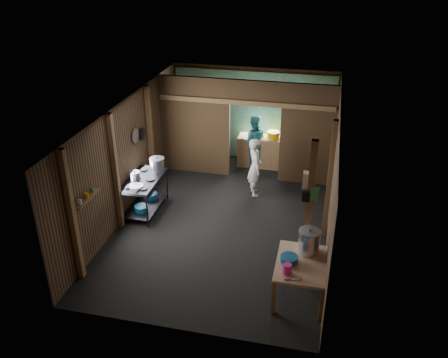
% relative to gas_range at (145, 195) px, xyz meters
% --- Properties ---
extents(floor, '(4.50, 7.00, 0.00)m').
position_rel_gas_range_xyz_m(floor, '(1.88, 0.11, -0.42)').
color(floor, black).
rests_on(floor, ground).
extents(ceiling, '(4.50, 7.00, 0.00)m').
position_rel_gas_range_xyz_m(ceiling, '(1.88, 0.11, 2.18)').
color(ceiling, '#45423F').
rests_on(ceiling, ground).
extents(wall_back, '(4.50, 0.00, 2.60)m').
position_rel_gas_range_xyz_m(wall_back, '(1.88, 3.61, 0.88)').
color(wall_back, brown).
rests_on(wall_back, ground).
extents(wall_front, '(4.50, 0.00, 2.60)m').
position_rel_gas_range_xyz_m(wall_front, '(1.88, -3.39, 0.88)').
color(wall_front, brown).
rests_on(wall_front, ground).
extents(wall_left, '(0.00, 7.00, 2.60)m').
position_rel_gas_range_xyz_m(wall_left, '(-0.37, 0.11, 0.88)').
color(wall_left, brown).
rests_on(wall_left, ground).
extents(wall_right, '(0.00, 7.00, 2.60)m').
position_rel_gas_range_xyz_m(wall_right, '(4.13, 0.11, 0.88)').
color(wall_right, brown).
rests_on(wall_right, ground).
extents(partition_left, '(1.85, 0.10, 2.60)m').
position_rel_gas_range_xyz_m(partition_left, '(0.55, 2.31, 0.88)').
color(partition_left, '#472F18').
rests_on(partition_left, floor).
extents(partition_right, '(1.35, 0.10, 2.60)m').
position_rel_gas_range_xyz_m(partition_right, '(3.46, 2.31, 0.88)').
color(partition_right, '#472F18').
rests_on(partition_right, floor).
extents(partition_header, '(1.30, 0.10, 0.60)m').
position_rel_gas_range_xyz_m(partition_header, '(2.13, 2.31, 1.88)').
color(partition_header, '#472F18').
rests_on(partition_header, wall_back).
extents(turquoise_panel, '(4.40, 0.06, 2.50)m').
position_rel_gas_range_xyz_m(turquoise_panel, '(1.88, 3.55, 0.83)').
color(turquoise_panel, '#70C0B3').
rests_on(turquoise_panel, wall_back).
extents(back_counter, '(1.20, 0.50, 0.85)m').
position_rel_gas_range_xyz_m(back_counter, '(2.18, 3.06, 0.01)').
color(back_counter, olive).
rests_on(back_counter, floor).
extents(wall_clock, '(0.20, 0.03, 0.20)m').
position_rel_gas_range_xyz_m(wall_clock, '(2.13, 3.51, 1.48)').
color(wall_clock, beige).
rests_on(wall_clock, wall_back).
extents(post_left_a, '(0.10, 0.12, 2.60)m').
position_rel_gas_range_xyz_m(post_left_a, '(-0.30, -2.49, 0.88)').
color(post_left_a, olive).
rests_on(post_left_a, floor).
extents(post_left_b, '(0.10, 0.12, 2.60)m').
position_rel_gas_range_xyz_m(post_left_b, '(-0.30, -0.69, 0.88)').
color(post_left_b, olive).
rests_on(post_left_b, floor).
extents(post_left_c, '(0.10, 0.12, 2.60)m').
position_rel_gas_range_xyz_m(post_left_c, '(-0.30, 1.31, 0.88)').
color(post_left_c, olive).
rests_on(post_left_c, floor).
extents(post_right, '(0.10, 0.12, 2.60)m').
position_rel_gas_range_xyz_m(post_right, '(4.06, -0.09, 0.88)').
color(post_right, olive).
rests_on(post_right, floor).
extents(post_free, '(0.12, 0.12, 2.60)m').
position_rel_gas_range_xyz_m(post_free, '(3.73, -1.19, 0.88)').
color(post_free, olive).
rests_on(post_free, floor).
extents(cross_beam, '(4.40, 0.12, 0.12)m').
position_rel_gas_range_xyz_m(cross_beam, '(1.88, 2.26, 1.63)').
color(cross_beam, olive).
rests_on(cross_beam, wall_left).
extents(pan_lid_big, '(0.03, 0.34, 0.34)m').
position_rel_gas_range_xyz_m(pan_lid_big, '(-0.33, 0.51, 1.23)').
color(pan_lid_big, gray).
rests_on(pan_lid_big, wall_left).
extents(pan_lid_small, '(0.03, 0.30, 0.30)m').
position_rel_gas_range_xyz_m(pan_lid_small, '(-0.33, 0.91, 1.13)').
color(pan_lid_small, black).
rests_on(pan_lid_small, wall_left).
extents(wall_shelf, '(0.14, 0.80, 0.03)m').
position_rel_gas_range_xyz_m(wall_shelf, '(-0.27, -1.99, 0.98)').
color(wall_shelf, olive).
rests_on(wall_shelf, wall_left).
extents(jar_white, '(0.07, 0.07, 0.10)m').
position_rel_gas_range_xyz_m(jar_white, '(-0.27, -2.24, 1.05)').
color(jar_white, beige).
rests_on(jar_white, wall_shelf).
extents(jar_yellow, '(0.08, 0.08, 0.10)m').
position_rel_gas_range_xyz_m(jar_yellow, '(-0.27, -1.99, 1.05)').
color(jar_yellow, '#C49B0A').
rests_on(jar_yellow, wall_shelf).
extents(jar_green, '(0.06, 0.06, 0.10)m').
position_rel_gas_range_xyz_m(jar_green, '(-0.27, -1.77, 1.05)').
color(jar_green, '#37894C').
rests_on(jar_green, wall_shelf).
extents(bag_white, '(0.22, 0.15, 0.32)m').
position_rel_gas_range_xyz_m(bag_white, '(3.68, -1.11, 1.36)').
color(bag_white, beige).
rests_on(bag_white, post_free).
extents(bag_green, '(0.16, 0.12, 0.24)m').
position_rel_gas_range_xyz_m(bag_green, '(3.80, -1.25, 1.18)').
color(bag_green, '#37894C').
rests_on(bag_green, post_free).
extents(bag_black, '(0.14, 0.10, 0.20)m').
position_rel_gas_range_xyz_m(bag_black, '(3.66, -1.27, 1.13)').
color(bag_black, black).
rests_on(bag_black, post_free).
extents(gas_range, '(0.73, 1.42, 0.84)m').
position_rel_gas_range_xyz_m(gas_range, '(0.00, 0.00, 0.00)').
color(gas_range, black).
rests_on(gas_range, floor).
extents(prep_table, '(0.87, 1.19, 0.71)m').
position_rel_gas_range_xyz_m(prep_table, '(3.71, -2.11, -0.07)').
color(prep_table, tan).
rests_on(prep_table, floor).
extents(stove_pot_large, '(0.44, 0.44, 0.35)m').
position_rel_gas_range_xyz_m(stove_pot_large, '(0.17, 0.46, 0.57)').
color(stove_pot_large, silver).
rests_on(stove_pot_large, gas_range).
extents(stove_pot_med, '(0.28, 0.28, 0.21)m').
position_rel_gas_range_xyz_m(stove_pot_med, '(-0.17, -0.07, 0.51)').
color(stove_pot_med, silver).
rests_on(stove_pot_med, gas_range).
extents(frying_pan, '(0.46, 0.60, 0.07)m').
position_rel_gas_range_xyz_m(frying_pan, '(0.00, -0.41, 0.45)').
color(frying_pan, gray).
rests_on(frying_pan, gas_range).
extents(blue_tub_front, '(0.31, 0.31, 0.13)m').
position_rel_gas_range_xyz_m(blue_tub_front, '(0.00, -0.26, -0.19)').
color(blue_tub_front, navy).
rests_on(blue_tub_front, gas_range).
extents(blue_tub_back, '(0.31, 0.31, 0.12)m').
position_rel_gas_range_xyz_m(blue_tub_back, '(0.00, 0.34, -0.20)').
color(blue_tub_back, navy).
rests_on(blue_tub_back, gas_range).
extents(stock_pot, '(0.41, 0.41, 0.46)m').
position_rel_gas_range_xyz_m(stock_pot, '(3.79, -1.77, 0.50)').
color(stock_pot, silver).
rests_on(stock_pot, prep_table).
extents(wash_basin, '(0.35, 0.35, 0.12)m').
position_rel_gas_range_xyz_m(wash_basin, '(3.50, -2.14, 0.34)').
color(wash_basin, navy).
rests_on(wash_basin, prep_table).
extents(pink_bucket, '(0.19, 0.19, 0.18)m').
position_rel_gas_range_xyz_m(pink_bucket, '(3.49, -2.46, 0.37)').
color(pink_bucket, '#E92795').
rests_on(pink_bucket, prep_table).
extents(knife, '(0.30, 0.12, 0.01)m').
position_rel_gas_range_xyz_m(knife, '(3.61, -2.60, 0.29)').
color(knife, silver).
rests_on(knife, prep_table).
extents(yellow_tub, '(0.33, 0.33, 0.18)m').
position_rel_gas_range_xyz_m(yellow_tub, '(2.52, 3.06, 0.52)').
color(yellow_tub, '#C49B0A').
rests_on(yellow_tub, back_counter).
extents(cook, '(0.52, 0.62, 1.46)m').
position_rel_gas_range_xyz_m(cook, '(2.31, 1.39, 0.31)').
color(cook, beige).
rests_on(cook, floor).
extents(worker_back, '(0.82, 0.69, 1.48)m').
position_rel_gas_range_xyz_m(worker_back, '(2.00, 2.96, 0.32)').
color(worker_back, teal).
rests_on(worker_back, floor).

